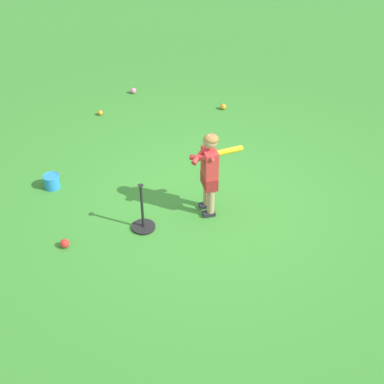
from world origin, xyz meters
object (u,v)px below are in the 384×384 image
play_ball_by_bucket (133,91)px  batting_tee (143,221)px  toy_bucket (52,181)px  play_ball_midfield (65,243)px  play_ball_center_lawn (100,113)px  play_ball_far_right (223,107)px  child_batter (210,167)px

play_ball_by_bucket → batting_tee: bearing=139.9°
batting_tee → toy_bucket: bearing=9.6°
play_ball_midfield → batting_tee: size_ratio=0.17×
play_ball_center_lawn → play_ball_midfield: bearing=133.7°
play_ball_far_right → batting_tee: batting_tee is taller
child_batter → play_ball_center_lawn: (2.95, -0.68, -0.61)m
play_ball_midfield → toy_bucket: 1.22m
play_ball_far_right → batting_tee: (-1.27, 2.96, 0.06)m
play_ball_by_bucket → batting_tee: 3.66m
play_ball_by_bucket → play_ball_far_right: (-1.53, -0.61, -0.00)m
play_ball_center_lawn → play_ball_by_bucket: 0.93m
play_ball_center_lawn → play_ball_by_bucket: (0.20, -0.90, 0.01)m
batting_tee → play_ball_center_lawn: bearing=-29.3°
play_ball_far_right → toy_bucket: (0.21, 3.22, 0.05)m
child_batter → play_ball_midfield: size_ratio=10.39×
child_batter → play_ball_midfield: (0.76, 1.61, -0.60)m
play_ball_by_bucket → toy_bucket: toy_bucket is taller
play_ball_midfield → play_ball_by_bucket: (2.39, -3.19, -0.00)m
toy_bucket → play_ball_center_lawn: bearing=-56.7°
play_ball_center_lawn → batting_tee: bearing=150.7°
play_ball_by_bucket → play_ball_center_lawn: bearing=102.7°
play_ball_by_bucket → toy_bucket: size_ratio=0.46×
play_ball_center_lawn → play_ball_by_bucket: size_ratio=0.83×
play_ball_far_right → play_ball_midfield: bearing=102.8°
play_ball_midfield → batting_tee: batting_tee is taller
child_batter → play_ball_far_right: bearing=-53.6°
play_ball_far_right → toy_bucket: toy_bucket is taller
play_ball_far_right → toy_bucket: 3.22m
child_batter → play_ball_far_right: 2.79m
child_batter → play_ball_by_bucket: 3.58m
play_ball_midfield → batting_tee: bearing=-116.0°
child_batter → play_ball_center_lawn: 3.09m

